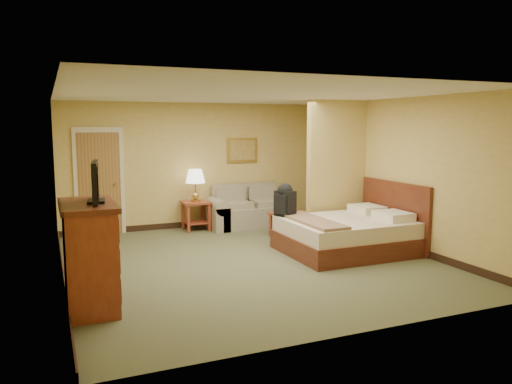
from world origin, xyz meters
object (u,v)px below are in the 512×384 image
loveseat (249,213)px  dresser (90,255)px  bed (351,233)px  coffee_table (294,219)px

loveseat → dresser: dresser is taller
dresser → bed: 4.43m
dresser → bed: dresser is taller
dresser → bed: size_ratio=0.59×
dresser → loveseat: bearing=46.5°
loveseat → bed: (0.77, -2.67, 0.02)m
loveseat → coffee_table: (0.42, -1.25, 0.04)m
loveseat → bed: 2.78m
coffee_table → bed: bed is taller
bed → dresser: bearing=-166.4°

